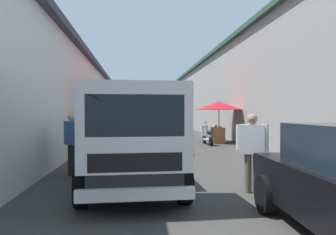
# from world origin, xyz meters

# --- Properties ---
(ground) EXTENTS (90.00, 90.00, 0.00)m
(ground) POSITION_xyz_m (13.50, 0.00, 0.00)
(ground) COLOR #3D3A38
(building_left_whitewash) EXTENTS (49.80, 7.50, 4.40)m
(building_left_whitewash) POSITION_xyz_m (15.75, 7.40, 2.21)
(building_left_whitewash) COLOR silver
(building_left_whitewash) RESTS_ON ground
(building_right_concrete) EXTENTS (49.80, 7.50, 5.98)m
(building_right_concrete) POSITION_xyz_m (15.75, -7.40, 3.00)
(building_right_concrete) COLOR gray
(building_right_concrete) RESTS_ON ground
(fruit_stall_mid_lane) EXTENTS (2.54, 2.54, 2.29)m
(fruit_stall_mid_lane) POSITION_xyz_m (16.02, -2.83, 1.79)
(fruit_stall_mid_lane) COLOR #9E9EA3
(fruit_stall_mid_lane) RESTS_ON ground
(fruit_stall_near_left) EXTENTS (2.64, 2.64, 2.14)m
(fruit_stall_near_left) POSITION_xyz_m (19.12, 2.81, 1.66)
(fruit_stall_near_left) COLOR #9E9EA3
(fruit_stall_near_left) RESTS_ON ground
(fruit_stall_far_left) EXTENTS (2.51, 2.51, 2.14)m
(fruit_stall_far_left) POSITION_xyz_m (16.86, 1.96, 1.66)
(fruit_stall_far_left) COLOR #9E9EA3
(fruit_stall_far_left) RESTS_ON ground
(fruit_stall_near_right) EXTENTS (2.86, 2.86, 2.43)m
(fruit_stall_near_right) POSITION_xyz_m (11.37, 1.87, 1.91)
(fruit_stall_near_right) COLOR #9E9EA3
(fruit_stall_near_right) RESTS_ON ground
(fruit_stall_far_right) EXTENTS (2.51, 2.51, 2.24)m
(fruit_stall_far_right) POSITION_xyz_m (14.44, 2.35, 1.68)
(fruit_stall_far_right) COLOR #9E9EA3
(fruit_stall_far_right) RESTS_ON ground
(delivery_truck) EXTENTS (4.98, 2.11, 2.08)m
(delivery_truck) POSITION_xyz_m (5.20, 1.68, 1.04)
(delivery_truck) COLOR black
(delivery_truck) RESTS_ON ground
(vendor_by_crates) EXTENTS (0.49, 0.46, 1.60)m
(vendor_by_crates) POSITION_xyz_m (7.33, 3.22, 0.92)
(vendor_by_crates) COLOR #232328
(vendor_by_crates) RESTS_ON ground
(vendor_in_shade) EXTENTS (0.37, 0.59, 1.58)m
(vendor_in_shade) POSITION_xyz_m (5.18, -0.68, 0.91)
(vendor_in_shade) COLOR #665B4C
(vendor_in_shade) RESTS_ON ground
(parked_scooter) EXTENTS (1.69, 0.35, 1.14)m
(parked_scooter) POSITION_xyz_m (14.95, -1.98, 0.45)
(parked_scooter) COLOR black
(parked_scooter) RESTS_ON ground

